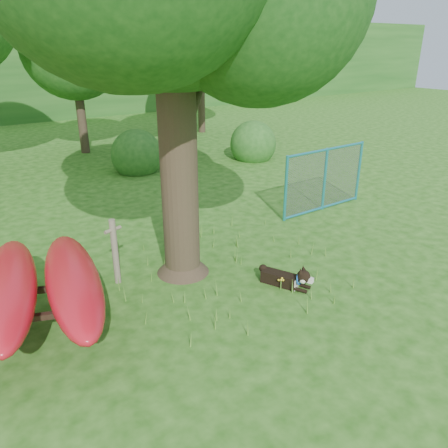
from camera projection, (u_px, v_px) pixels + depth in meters
ground at (254, 298)px, 7.84m from camera, size 80.00×80.00×0.00m
wooden_post at (115, 250)px, 8.12m from camera, size 0.35×0.16×1.30m
husky_dog at (288, 278)px, 8.18m from camera, size 0.60×1.06×0.49m
fence_section at (325, 179)px, 11.75m from camera, size 2.93×0.08×2.86m
wildflower_clump at (281, 281)px, 8.05m from camera, size 0.11×0.10×0.24m
bg_tree_c at (73, 47)px, 16.83m from camera, size 4.00×4.00×6.12m
bg_tree_d at (177, 20)px, 16.85m from camera, size 4.80×4.80×7.50m
bg_tree_e at (200, 21)px, 20.66m from camera, size 4.60×4.60×7.55m
shrub_right at (253, 159)px, 17.35m from camera, size 1.80×1.80×1.80m
shrub_mid at (138, 171)px, 15.67m from camera, size 1.80×1.80×1.80m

